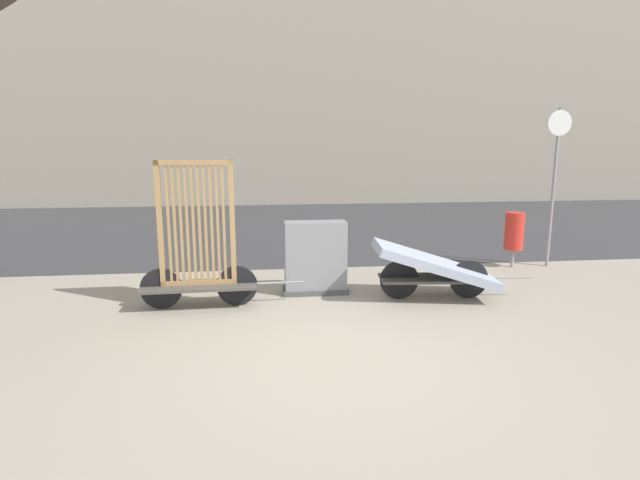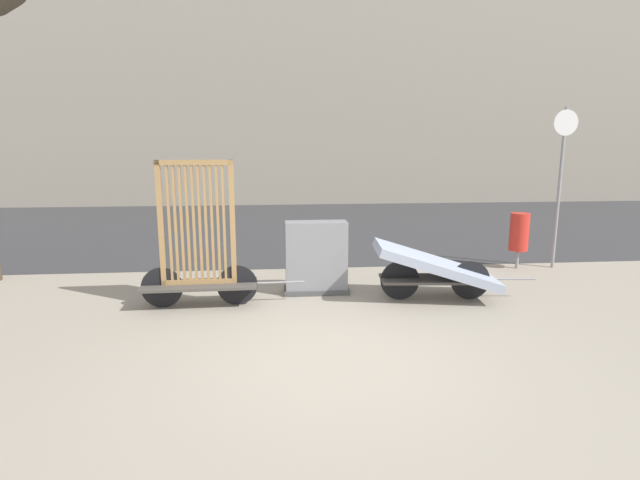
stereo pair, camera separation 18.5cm
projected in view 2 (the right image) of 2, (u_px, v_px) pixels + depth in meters
name	position (u px, v px, depth m)	size (l,w,h in m)	color
ground_plane	(338.00, 362.00, 5.41)	(60.00, 60.00, 0.00)	gray
road_strip	(297.00, 225.00, 14.40)	(56.00, 10.07, 0.01)	#38383A
building_facade	(288.00, 61.00, 20.20)	(48.00, 4.00, 11.27)	#9E9384
bike_cart_with_bedframe	(199.00, 256.00, 7.15)	(2.35, 0.60, 2.11)	#4C4742
bike_cart_with_mattress	(436.00, 268.00, 7.51)	(2.47, 1.06, 0.88)	#4C4742
utility_cabinet	(316.00, 260.00, 7.84)	(1.02, 0.42, 1.14)	#4C4C4C
trash_bin	(519.00, 232.00, 9.35)	(0.35, 0.35, 1.06)	gray
sign_post	(561.00, 171.00, 9.20)	(0.46, 0.06, 2.98)	gray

